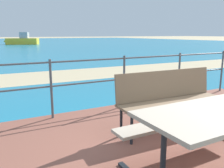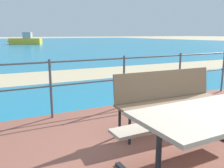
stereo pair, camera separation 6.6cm
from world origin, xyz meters
TOP-DOWN VIEW (x-y plane):
  - sea_water at (0.00, 40.00)m, footprint 90.00×90.00m
  - beach_strip at (0.00, 6.94)m, footprint 54.05×3.84m
  - park_bench at (0.01, 1.10)m, footprint 1.76×0.48m
  - railing_fence at (0.00, 2.42)m, footprint 5.94×0.04m
  - boat_mid at (2.28, 35.28)m, footprint 4.90×3.24m

SIDE VIEW (x-z plane):
  - sea_water at x=0.00m, z-range 0.00..0.01m
  - beach_strip at x=0.00m, z-range 0.00..0.01m
  - boat_mid at x=2.28m, z-range -0.30..1.45m
  - park_bench at x=0.01m, z-range 0.16..1.08m
  - railing_fence at x=0.00m, z-range 0.20..1.25m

